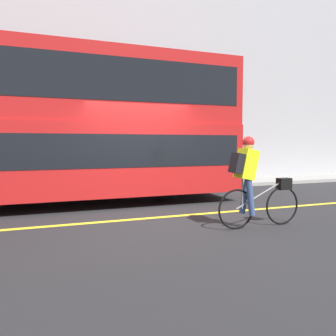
# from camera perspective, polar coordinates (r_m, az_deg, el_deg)

# --- Properties ---
(ground_plane) EXTENTS (80.00, 80.00, 0.00)m
(ground_plane) POSITION_cam_1_polar(r_m,az_deg,el_deg) (6.82, -2.09, -8.92)
(ground_plane) COLOR #232326
(road_center_line) EXTENTS (50.00, 0.14, 0.01)m
(road_center_line) POSITION_cam_1_polar(r_m,az_deg,el_deg) (6.95, -2.46, -8.64)
(road_center_line) COLOR yellow
(road_center_line) RESTS_ON ground_plane
(sidewalk_curb) EXTENTS (60.00, 2.13, 0.12)m
(sidewalk_curb) POSITION_cam_1_polar(r_m,az_deg,el_deg) (11.46, -9.68, -3.29)
(sidewalk_curb) COLOR gray
(sidewalk_curb) RESTS_ON ground_plane
(building_facade) EXTENTS (60.00, 0.30, 9.31)m
(building_facade) POSITION_cam_1_polar(r_m,az_deg,el_deg) (12.94, -10.99, 18.04)
(building_facade) COLOR #9E9EA3
(building_facade) RESTS_ON ground_plane
(bus) EXTENTS (9.37, 2.44, 3.84)m
(bus) POSITION_cam_1_polar(r_m,az_deg,el_deg) (8.69, -19.22, 7.75)
(bus) COLOR black
(bus) RESTS_ON ground_plane
(cyclist_on_bike) EXTENTS (1.75, 0.32, 1.69)m
(cyclist_on_bike) POSITION_cam_1_polar(r_m,az_deg,el_deg) (6.20, 14.47, -1.91)
(cyclist_on_bike) COLOR black
(cyclist_on_bike) RESTS_ON ground_plane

